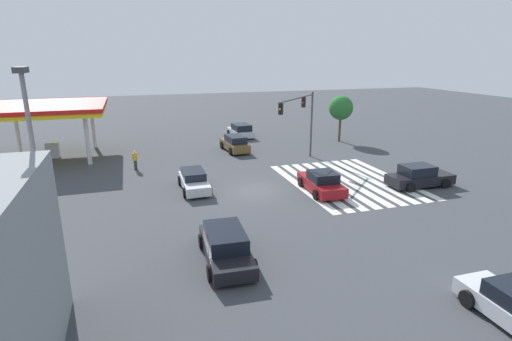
{
  "coord_description": "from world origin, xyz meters",
  "views": [
    {
      "loc": [
        -24.89,
        7.89,
        9.13
      ],
      "look_at": [
        0.0,
        0.0,
        1.47
      ],
      "focal_mm": 28.0,
      "sensor_mm": 36.0,
      "label": 1
    }
  ],
  "objects_px": {
    "car_0": "(241,131)",
    "car_5": "(419,177)",
    "car_4": "(226,246)",
    "tree_corner_b": "(341,108)",
    "pedestrian": "(135,159)",
    "car_2": "(321,183)",
    "car_3": "(194,181)",
    "street_light_pole_a": "(37,169)",
    "car_1": "(235,144)",
    "traffic_signal_mast": "(303,113)"
  },
  "relations": [
    {
      "from": "car_0",
      "to": "car_3",
      "type": "xyz_separation_m",
      "value": [
        -16.7,
        8.02,
        -0.06
      ]
    },
    {
      "from": "car_3",
      "to": "car_5",
      "type": "height_order",
      "value": "car_5"
    },
    {
      "from": "tree_corner_b",
      "to": "car_2",
      "type": "bearing_deg",
      "value": 147.05
    },
    {
      "from": "car_2",
      "to": "car_1",
      "type": "bearing_deg",
      "value": 14.16
    },
    {
      "from": "pedestrian",
      "to": "tree_corner_b",
      "type": "xyz_separation_m",
      "value": [
        4.83,
        -21.3,
        2.7
      ]
    },
    {
      "from": "car_1",
      "to": "car_2",
      "type": "bearing_deg",
      "value": -172.9
    },
    {
      "from": "traffic_signal_mast",
      "to": "car_4",
      "type": "relative_size",
      "value": 1.19
    },
    {
      "from": "car_4",
      "to": "car_0",
      "type": "bearing_deg",
      "value": 166.3
    },
    {
      "from": "car_4",
      "to": "car_1",
      "type": "bearing_deg",
      "value": 167.39
    },
    {
      "from": "car_1",
      "to": "pedestrian",
      "type": "height_order",
      "value": "pedestrian"
    },
    {
      "from": "car_5",
      "to": "car_2",
      "type": "bearing_deg",
      "value": 172.71
    },
    {
      "from": "car_5",
      "to": "street_light_pole_a",
      "type": "xyz_separation_m",
      "value": [
        -6.84,
        22.64,
        4.45
      ]
    },
    {
      "from": "car_2",
      "to": "car_4",
      "type": "distance_m",
      "value": 11.1
    },
    {
      "from": "traffic_signal_mast",
      "to": "car_4",
      "type": "height_order",
      "value": "traffic_signal_mast"
    },
    {
      "from": "car_3",
      "to": "pedestrian",
      "type": "height_order",
      "value": "pedestrian"
    },
    {
      "from": "car_0",
      "to": "traffic_signal_mast",
      "type": "bearing_deg",
      "value": -173.73
    },
    {
      "from": "car_1",
      "to": "tree_corner_b",
      "type": "relative_size",
      "value": 0.95
    },
    {
      "from": "car_5",
      "to": "pedestrian",
      "type": "relative_size",
      "value": 2.92
    },
    {
      "from": "car_4",
      "to": "car_5",
      "type": "xyz_separation_m",
      "value": [
        6.2,
        -15.62,
        0.01
      ]
    },
    {
      "from": "car_5",
      "to": "tree_corner_b",
      "type": "relative_size",
      "value": 0.96
    },
    {
      "from": "traffic_signal_mast",
      "to": "car_5",
      "type": "bearing_deg",
      "value": 76.76
    },
    {
      "from": "traffic_signal_mast",
      "to": "car_0",
      "type": "distance_m",
      "value": 12.95
    },
    {
      "from": "car_1",
      "to": "car_4",
      "type": "relative_size",
      "value": 0.93
    },
    {
      "from": "car_0",
      "to": "car_5",
      "type": "distance_m",
      "value": 22.14
    },
    {
      "from": "car_5",
      "to": "pedestrian",
      "type": "height_order",
      "value": "pedestrian"
    },
    {
      "from": "traffic_signal_mast",
      "to": "car_4",
      "type": "xyz_separation_m",
      "value": [
        -14.81,
        10.29,
        -3.61
      ]
    },
    {
      "from": "traffic_signal_mast",
      "to": "tree_corner_b",
      "type": "distance_m",
      "value": 10.07
    },
    {
      "from": "car_4",
      "to": "pedestrian",
      "type": "xyz_separation_m",
      "value": [
        16.72,
        3.57,
        0.19
      ]
    },
    {
      "from": "car_5",
      "to": "tree_corner_b",
      "type": "xyz_separation_m",
      "value": [
        15.35,
        -2.12,
        2.88
      ]
    },
    {
      "from": "car_4",
      "to": "tree_corner_b",
      "type": "relative_size",
      "value": 1.02
    },
    {
      "from": "car_2",
      "to": "car_4",
      "type": "height_order",
      "value": "car_4"
    },
    {
      "from": "car_3",
      "to": "street_light_pole_a",
      "type": "bearing_deg",
      "value": -32.94
    },
    {
      "from": "car_0",
      "to": "car_5",
      "type": "xyz_separation_m",
      "value": [
        -20.87,
        -7.4,
        0.01
      ]
    },
    {
      "from": "car_2",
      "to": "car_3",
      "type": "relative_size",
      "value": 1.04
    },
    {
      "from": "traffic_signal_mast",
      "to": "car_0",
      "type": "relative_size",
      "value": 1.31
    },
    {
      "from": "car_4",
      "to": "pedestrian",
      "type": "height_order",
      "value": "pedestrian"
    },
    {
      "from": "car_5",
      "to": "car_4",
      "type": "bearing_deg",
      "value": -157.61
    },
    {
      "from": "car_4",
      "to": "tree_corner_b",
      "type": "bearing_deg",
      "value": 143.74
    },
    {
      "from": "car_3",
      "to": "car_2",
      "type": "bearing_deg",
      "value": 69.36
    },
    {
      "from": "traffic_signal_mast",
      "to": "street_light_pole_a",
      "type": "relative_size",
      "value": 0.68
    },
    {
      "from": "car_2",
      "to": "car_5",
      "type": "height_order",
      "value": "car_5"
    },
    {
      "from": "traffic_signal_mast",
      "to": "car_2",
      "type": "height_order",
      "value": "traffic_signal_mast"
    },
    {
      "from": "car_1",
      "to": "car_5",
      "type": "relative_size",
      "value": 0.98
    },
    {
      "from": "traffic_signal_mast",
      "to": "car_1",
      "type": "xyz_separation_m",
      "value": [
        5.77,
        4.46,
        -3.57
      ]
    },
    {
      "from": "street_light_pole_a",
      "to": "tree_corner_b",
      "type": "xyz_separation_m",
      "value": [
        22.19,
        -24.76,
        -1.57
      ]
    },
    {
      "from": "traffic_signal_mast",
      "to": "street_light_pole_a",
      "type": "height_order",
      "value": "street_light_pole_a"
    },
    {
      "from": "car_0",
      "to": "car_4",
      "type": "bearing_deg",
      "value": 159.82
    },
    {
      "from": "car_3",
      "to": "car_4",
      "type": "distance_m",
      "value": 10.37
    },
    {
      "from": "car_1",
      "to": "car_3",
      "type": "xyz_separation_m",
      "value": [
        -10.21,
        5.62,
        -0.1
      ]
    },
    {
      "from": "car_0",
      "to": "car_2",
      "type": "relative_size",
      "value": 0.98
    }
  ]
}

